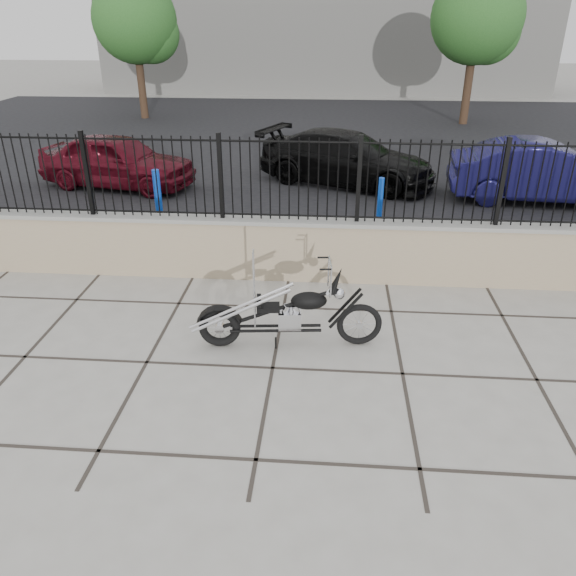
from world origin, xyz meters
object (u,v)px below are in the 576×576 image
Objects in this scene: car_red at (117,161)px; car_blue at (544,172)px; chopper_motorcycle at (286,299)px; car_black at (347,158)px.

car_blue is at bearing -80.32° from car_red.
chopper_motorcycle is 0.51× the size of car_black.
car_blue is at bearing 45.88° from chopper_motorcycle.
car_blue reaches higher than chopper_motorcycle.
car_red reaches higher than car_black.
chopper_motorcycle reaches higher than car_black.
car_blue is at bearing -81.49° from car_black.
car_red is 0.93× the size of car_blue.
car_red is at bearing 119.99° from car_black.
car_blue reaches higher than car_red.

